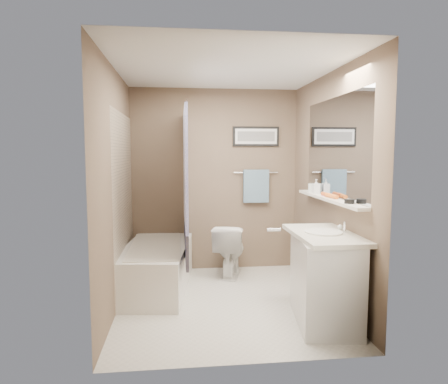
{
  "coord_description": "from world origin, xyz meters",
  "views": [
    {
      "loc": [
        -0.47,
        -4.04,
        1.57
      ],
      "look_at": [
        0.0,
        0.15,
        1.15
      ],
      "focal_mm": 32.0,
      "sensor_mm": 36.0,
      "label": 1
    }
  ],
  "objects": [
    {
      "name": "ground",
      "position": [
        0.0,
        0.0,
        0.0
      ],
      "size": [
        2.5,
        2.5,
        0.0
      ],
      "primitive_type": "plane",
      "color": "beige",
      "rests_on": "ground"
    },
    {
      "name": "ceiling",
      "position": [
        0.0,
        0.0,
        2.38
      ],
      "size": [
        2.2,
        2.5,
        0.04
      ],
      "primitive_type": "cube",
      "color": "silver",
      "rests_on": "wall_back"
    },
    {
      "name": "wall_back",
      "position": [
        0.0,
        1.23,
        1.2
      ],
      "size": [
        2.2,
        0.04,
        2.4
      ],
      "primitive_type": "cube",
      "color": "brown",
      "rests_on": "ground"
    },
    {
      "name": "wall_front",
      "position": [
        0.0,
        -1.23,
        1.2
      ],
      "size": [
        2.2,
        0.04,
        2.4
      ],
      "primitive_type": "cube",
      "color": "brown",
      "rests_on": "ground"
    },
    {
      "name": "wall_left",
      "position": [
        -1.08,
        0.0,
        1.2
      ],
      "size": [
        0.04,
        2.5,
        2.4
      ],
      "primitive_type": "cube",
      "color": "brown",
      "rests_on": "ground"
    },
    {
      "name": "wall_right",
      "position": [
        1.08,
        0.0,
        1.2
      ],
      "size": [
        0.04,
        2.5,
        2.4
      ],
      "primitive_type": "cube",
      "color": "brown",
      "rests_on": "ground"
    },
    {
      "name": "tile_surround",
      "position": [
        -1.09,
        0.5,
        1.0
      ],
      "size": [
        0.02,
        1.55,
        2.0
      ],
      "primitive_type": "cube",
      "color": "tan",
      "rests_on": "wall_left"
    },
    {
      "name": "curtain_rod",
      "position": [
        -0.4,
        0.5,
        2.05
      ],
      "size": [
        0.02,
        1.55,
        0.02
      ],
      "primitive_type": "cylinder",
      "rotation": [
        1.57,
        0.0,
        0.0
      ],
      "color": "silver",
      "rests_on": "wall_left"
    },
    {
      "name": "curtain_upper",
      "position": [
        -0.4,
        0.5,
        1.4
      ],
      "size": [
        0.03,
        1.45,
        1.28
      ],
      "primitive_type": "cube",
      "color": "white",
      "rests_on": "curtain_rod"
    },
    {
      "name": "curtain_lower",
      "position": [
        -0.4,
        0.5,
        0.58
      ],
      "size": [
        0.03,
        1.45,
        0.36
      ],
      "primitive_type": "cube",
      "color": "#28294A",
      "rests_on": "curtain_rod"
    },
    {
      "name": "mirror",
      "position": [
        1.09,
        -0.15,
        1.62
      ],
      "size": [
        0.02,
        1.6,
        1.0
      ],
      "primitive_type": "cube",
      "color": "silver",
      "rests_on": "wall_right"
    },
    {
      "name": "shelf",
      "position": [
        1.04,
        -0.15,
        1.1
      ],
      "size": [
        0.12,
        1.6,
        0.03
      ],
      "primitive_type": "cube",
      "color": "silver",
      "rests_on": "wall_right"
    },
    {
      "name": "towel_bar",
      "position": [
        0.55,
        1.22,
        1.3
      ],
      "size": [
        0.6,
        0.02,
        0.02
      ],
      "primitive_type": "cylinder",
      "rotation": [
        0.0,
        1.57,
        0.0
      ],
      "color": "silver",
      "rests_on": "wall_back"
    },
    {
      "name": "towel",
      "position": [
        0.55,
        1.2,
        1.12
      ],
      "size": [
        0.34,
        0.05,
        0.44
      ],
      "primitive_type": "cube",
      "color": "#89B2C8",
      "rests_on": "towel_bar"
    },
    {
      "name": "art_frame",
      "position": [
        0.55,
        1.23,
        1.78
      ],
      "size": [
        0.62,
        0.02,
        0.26
      ],
      "primitive_type": "cube",
      "color": "black",
      "rests_on": "wall_back"
    },
    {
      "name": "art_mat",
      "position": [
        0.55,
        1.22,
        1.78
      ],
      "size": [
        0.56,
        0.0,
        0.2
      ],
      "primitive_type": "cube",
      "color": "white",
      "rests_on": "art_frame"
    },
    {
      "name": "art_image",
      "position": [
        0.55,
        1.22,
        1.78
      ],
      "size": [
        0.5,
        0.0,
        0.13
      ],
      "primitive_type": "cube",
      "color": "#595959",
      "rests_on": "art_mat"
    },
    {
      "name": "door",
      "position": [
        0.55,
        -1.24,
        1.0
      ],
      "size": [
        0.8,
        0.02,
        2.0
      ],
      "primitive_type": "cube",
      "color": "silver",
      "rests_on": "wall_front"
    },
    {
      "name": "door_handle",
      "position": [
        0.22,
        -1.19,
        1.0
      ],
      "size": [
        0.1,
        0.02,
        0.02
      ],
      "primitive_type": "cylinder",
      "rotation": [
        0.0,
        1.57,
        0.0
      ],
      "color": "silver",
      "rests_on": "door"
    },
    {
      "name": "bathtub",
      "position": [
        -0.75,
        0.5,
        0.25
      ],
      "size": [
        0.87,
        1.57,
        0.5
      ],
      "primitive_type": "cube",
      "rotation": [
        0.0,
        0.0,
        -0.12
      ],
      "color": "white",
      "rests_on": "ground"
    },
    {
      "name": "tub_rim",
      "position": [
        -0.75,
        0.5,
        0.5
      ],
      "size": [
        0.56,
        1.36,
        0.02
      ],
      "primitive_type": "cube",
      "color": "beige",
      "rests_on": "bathtub"
    },
    {
      "name": "toilet",
      "position": [
        0.16,
        0.91,
        0.33
      ],
      "size": [
        0.53,
        0.73,
        0.67
      ],
      "primitive_type": "imported",
      "rotation": [
        0.0,
        0.0,
        2.88
      ],
      "color": "white",
      "rests_on": "ground"
    },
    {
      "name": "vanity",
      "position": [
        0.85,
        -0.59,
        0.4
      ],
      "size": [
        0.62,
        0.96,
        0.8
      ],
      "primitive_type": "cube",
      "rotation": [
        0.0,
        0.0,
        -0.14
      ],
      "color": "silver",
      "rests_on": "ground"
    },
    {
      "name": "countertop",
      "position": [
        0.84,
        -0.59,
        0.82
      ],
      "size": [
        0.54,
        0.96,
        0.04
      ],
      "primitive_type": "cube",
      "color": "beige",
      "rests_on": "vanity"
    },
    {
      "name": "sink_basin",
      "position": [
        0.83,
        -0.59,
        0.85
      ],
      "size": [
        0.34,
        0.34,
        0.01
      ],
      "primitive_type": "cylinder",
      "color": "white",
      "rests_on": "countertop"
    },
    {
      "name": "faucet_spout",
      "position": [
        1.03,
        -0.59,
        0.89
      ],
      "size": [
        0.02,
        0.02,
        0.1
      ],
      "primitive_type": "cylinder",
      "color": "white",
      "rests_on": "countertop"
    },
    {
      "name": "faucet_knob",
      "position": [
        1.03,
        -0.49,
        0.87
      ],
      "size": [
        0.05,
        0.05,
        0.05
      ],
      "primitive_type": "sphere",
      "color": "white",
      "rests_on": "countertop"
    },
    {
      "name": "candle_bowl_near",
      "position": [
        1.04,
        -0.66,
        1.14
      ],
      "size": [
        0.09,
        0.09,
        0.04
      ],
      "primitive_type": "cylinder",
      "color": "black",
      "rests_on": "shelf"
    },
    {
      "name": "hair_brush_front",
      "position": [
        1.04,
        -0.24,
        1.14
      ],
      "size": [
        0.06,
        0.22,
        0.04
      ],
      "primitive_type": "cylinder",
      "rotation": [
        1.57,
        0.0,
        0.1
      ],
      "color": "orange",
      "rests_on": "shelf"
    },
    {
      "name": "hair_brush_back",
      "position": [
        1.04,
        -0.12,
        1.14
      ],
      "size": [
        0.06,
        0.22,
        0.04
      ],
      "primitive_type": "cylinder",
      "rotation": [
        1.57,
        0.0,
        0.08
      ],
      "color": "#C04A1B",
      "rests_on": "shelf"
    },
    {
      "name": "pink_comb",
      "position": [
        1.04,
        -0.01,
        1.12
      ],
      "size": [
        0.05,
        0.16,
        0.01
      ],
      "primitive_type": "cube",
      "rotation": [
        0.0,
        0.0,
        -0.14
      ],
      "color": "pink",
      "rests_on": "shelf"
    },
    {
      "name": "glass_jar",
      "position": [
        1.04,
        0.36,
        1.17
      ],
      "size": [
        0.08,
        0.08,
        0.1
      ],
      "primitive_type": "cylinder",
      "color": "silver",
      "rests_on": "shelf"
    },
    {
      "name": "soap_bottle",
      "position": [
        1.04,
        0.22,
        1.19
      ],
      "size": [
        0.07,
        0.07,
        0.16
      ],
      "primitive_type": "imported",
      "rotation": [
        0.0,
        0.0,
        -0.01
      ],
      "color": "#999999",
      "rests_on": "shelf"
    }
  ]
}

